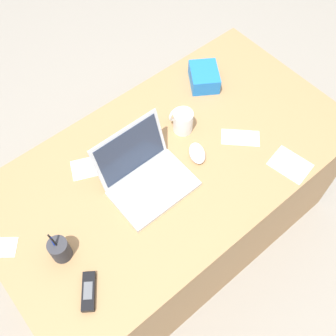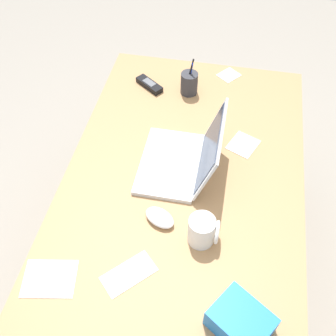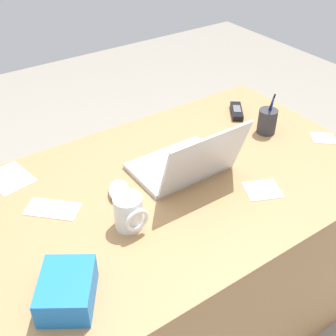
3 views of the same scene
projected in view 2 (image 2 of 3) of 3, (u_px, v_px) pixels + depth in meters
name	position (u px, v px, depth m)	size (l,w,h in m)	color
ground_plane	(176.00, 286.00, 2.01)	(6.00, 6.00, 0.00)	gray
desk	(177.00, 250.00, 1.73)	(1.60, 0.87, 0.74)	#A87C4F
laptop	(183.00, 159.00, 1.50)	(0.33, 0.29, 0.23)	silver
computer_mouse	(160.00, 218.00, 1.37)	(0.07, 0.11, 0.03)	white
coffee_mug_white	(203.00, 231.00, 1.30)	(0.09, 0.10, 0.11)	white
cordless_phone	(149.00, 85.00, 1.82)	(0.12, 0.14, 0.03)	black
pen_holder	(189.00, 83.00, 1.77)	(0.07, 0.07, 0.17)	#333338
snack_bag	(241.00, 322.00, 1.13)	(0.13, 0.16, 0.08)	blue
paper_note_near_laptop	(129.00, 274.00, 1.26)	(0.08, 0.17, 0.00)	white
paper_note_left	(50.00, 279.00, 1.25)	(0.12, 0.16, 0.00)	white
paper_note_right	(243.00, 145.00, 1.61)	(0.11, 0.10, 0.00)	white
paper_note_front	(229.00, 75.00, 1.88)	(0.09, 0.08, 0.00)	white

